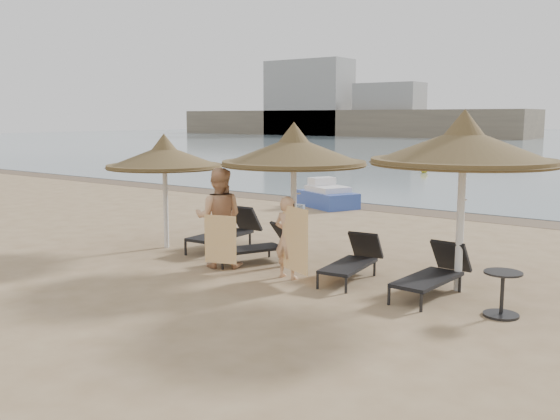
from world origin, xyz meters
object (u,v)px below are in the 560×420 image
(palapa_right, at_px, (464,147))
(lounger_far_left, at_px, (228,231))
(lounger_near_right, at_px, (354,260))
(pedal_boat, at_px, (327,196))
(person_right, at_px, (288,231))
(person_left, at_px, (219,210))
(palapa_left, at_px, (164,157))
(lounger_far_right, at_px, (434,273))
(side_table, at_px, (502,295))
(lounger_near_left, at_px, (259,245))
(palapa_center, at_px, (294,152))

(palapa_right, xyz_separation_m, lounger_far_left, (-5.63, 0.27, -2.11))
(lounger_near_right, relative_size, pedal_boat, 0.78)
(lounger_near_right, relative_size, person_right, 1.04)
(person_left, height_order, pedal_boat, person_left)
(palapa_left, xyz_separation_m, lounger_far_right, (6.60, 0.06, -1.73))
(side_table, relative_size, person_right, 0.38)
(palapa_left, height_order, palapa_right, palapa_right)
(palapa_left, relative_size, side_table, 3.83)
(palapa_right, distance_m, person_right, 3.51)
(palapa_left, bearing_deg, palapa_right, 4.48)
(side_table, bearing_deg, lounger_near_left, 173.33)
(palapa_right, bearing_deg, person_left, -165.38)
(side_table, bearing_deg, person_right, -178.30)
(person_left, bearing_deg, palapa_center, -169.94)
(palapa_right, relative_size, person_left, 1.36)
(lounger_near_right, relative_size, side_table, 2.70)
(palapa_left, bearing_deg, palapa_center, 6.22)
(person_right, bearing_deg, lounger_near_right, -145.50)
(lounger_near_right, xyz_separation_m, side_table, (2.96, -0.59, -0.04))
(palapa_right, bearing_deg, pedal_boat, 135.25)
(lounger_far_right, distance_m, person_left, 4.47)
(lounger_near_left, height_order, lounger_near_right, lounger_near_right)
(palapa_center, xyz_separation_m, lounger_near_left, (-0.75, -0.20, -1.98))
(palapa_left, relative_size, lounger_far_left, 1.27)
(palapa_center, distance_m, lounger_near_left, 2.13)
(lounger_near_left, relative_size, pedal_boat, 0.77)
(lounger_far_right, relative_size, person_left, 0.83)
(palapa_right, bearing_deg, side_table, -42.59)
(palapa_left, bearing_deg, person_left, -16.18)
(lounger_far_right, relative_size, side_table, 2.79)
(palapa_right, bearing_deg, lounger_far_right, -116.43)
(lounger_far_right, bearing_deg, lounger_far_left, 175.18)
(lounger_far_left, xyz_separation_m, side_table, (6.71, -1.25, -0.09))
(person_left, bearing_deg, pedal_boat, -104.00)
(lounger_far_left, distance_m, person_left, 1.96)
(lounger_near_left, bearing_deg, side_table, 18.12)
(lounger_near_left, bearing_deg, person_right, -5.00)
(lounger_near_right, distance_m, person_left, 2.92)
(lounger_near_right, bearing_deg, palapa_left, 174.21)
(lounger_far_left, bearing_deg, palapa_right, -5.74)
(palapa_left, height_order, side_table, palapa_left)
(palapa_left, distance_m, pedal_boat, 8.07)
(lounger_far_right, distance_m, side_table, 1.41)
(side_table, bearing_deg, palapa_left, 176.75)
(lounger_far_right, xyz_separation_m, person_right, (-2.67, -0.62, 0.53))
(palapa_center, relative_size, lounger_far_left, 1.41)
(palapa_right, xyz_separation_m, lounger_near_right, (-1.89, -0.40, -2.16))
(person_left, distance_m, person_right, 1.69)
(person_left, relative_size, person_right, 1.29)
(person_left, relative_size, pedal_boat, 0.97)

